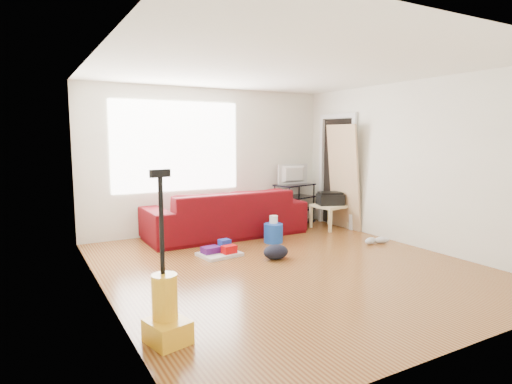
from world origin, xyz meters
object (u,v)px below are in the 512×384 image
tv_stand (294,203)px  vacuum (166,311)px  sofa (225,235)px  bucket (273,242)px  backpack (276,259)px  side_table (330,208)px  cleaning_tray (220,251)px

tv_stand → vacuum: (-3.62, -3.46, -0.13)m
sofa → bucket: bearing=120.0°
tv_stand → backpack: (-1.59, -1.88, -0.39)m
vacuum → sofa: bearing=43.8°
bucket → vacuum: size_ratio=0.21×
sofa → backpack: bearing=90.1°
side_table → bucket: 1.55m
side_table → cleaning_tray: bearing=-165.0°
backpack → side_table: bearing=27.4°
tv_stand → bucket: bearing=-150.5°
backpack → vacuum: size_ratio=0.26×
sofa → tv_stand: (1.59, 0.27, 0.39)m
sofa → cleaning_tray: (-0.59, -1.07, 0.06)m
tv_stand → cleaning_tray: tv_stand is taller
bucket → cleaning_tray: cleaning_tray is taller
sofa → cleaning_tray: bearing=61.2°
sofa → side_table: (1.92, -0.40, 0.37)m
side_table → backpack: size_ratio=1.65×
sofa → side_table: side_table is taller
tv_stand → bucket: tv_stand is taller
bucket → backpack: bucket is taller
backpack → cleaning_tray: bearing=132.8°
vacuum → side_table: bearing=21.5°
sofa → bucket: sofa is taller
sofa → vacuum: vacuum is taller
tv_stand → backpack: tv_stand is taller
sofa → cleaning_tray: size_ratio=4.46×
bucket → cleaning_tray: bearing=-165.6°
sofa → backpack: size_ratio=7.41×
vacuum → backpack: bearing=24.1°
side_table → backpack: side_table is taller
tv_stand → vacuum: vacuum is taller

